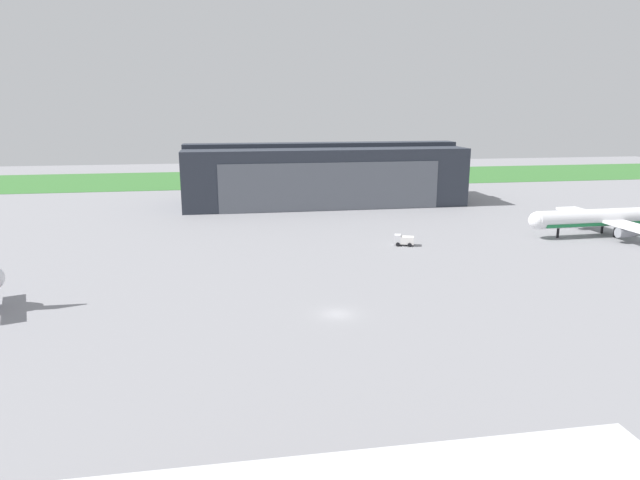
# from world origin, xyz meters

# --- Properties ---
(ground_plane) EXTENTS (440.00, 440.00, 0.00)m
(ground_plane) POSITION_xyz_m (0.00, 0.00, 0.00)
(ground_plane) COLOR gray
(grass_field_strip) EXTENTS (440.00, 56.00, 0.08)m
(grass_field_strip) POSITION_xyz_m (0.00, 153.24, 0.04)
(grass_field_strip) COLOR #387232
(grass_field_strip) RESTS_ON ground_plane
(maintenance_hangar) EXTENTS (80.31, 28.52, 17.75)m
(maintenance_hangar) POSITION_xyz_m (13.77, 92.32, 8.42)
(maintenance_hangar) COLOR #2D333D
(maintenance_hangar) RESTS_ON ground_plane
(airliner_far_left) EXTENTS (36.38, 30.26, 12.75)m
(airliner_far_left) POSITION_xyz_m (67.99, 38.03, 3.94)
(airliner_far_left) COLOR white
(airliner_far_left) RESTS_ON ground_plane
(fuel_bowser) EXTENTS (4.43, 3.35, 2.25)m
(fuel_bowser) POSITION_xyz_m (21.30, 36.57, 1.18)
(fuel_bowser) COLOR silver
(fuel_bowser) RESTS_ON ground_plane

